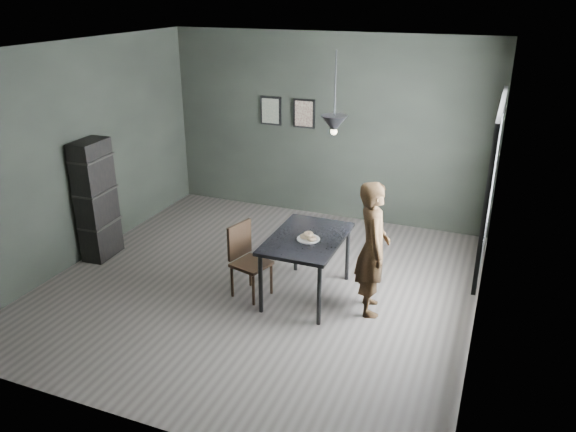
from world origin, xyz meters
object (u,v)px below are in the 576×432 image
at_px(white_plate, 308,240).
at_px(shelf_unit, 96,200).
at_px(cafe_table, 307,243).
at_px(pendant_lamp, 334,124).
at_px(wood_chair, 246,255).
at_px(woman, 373,249).

distance_m(white_plate, shelf_unit, 2.97).
distance_m(cafe_table, shelf_unit, 2.92).
relative_size(shelf_unit, pendant_lamp, 1.84).
height_order(wood_chair, pendant_lamp, pendant_lamp).
distance_m(woman, pendant_lamp, 1.40).
relative_size(white_plate, pendant_lamp, 0.27).
relative_size(cafe_table, pendant_lamp, 1.39).
bearing_deg(shelf_unit, pendant_lamp, -0.74).
relative_size(cafe_table, shelf_unit, 0.75).
xyz_separation_m(cafe_table, woman, (0.77, -0.05, 0.09)).
height_order(white_plate, wood_chair, wood_chair).
bearing_deg(white_plate, pendant_lamp, 40.35).
relative_size(woman, wood_chair, 1.74).
relative_size(wood_chair, pendant_lamp, 1.01).
xyz_separation_m(white_plate, wood_chair, (-0.71, -0.15, -0.26)).
distance_m(cafe_table, pendant_lamp, 1.41).
relative_size(wood_chair, shelf_unit, 0.55).
relative_size(white_plate, woman, 0.15).
bearing_deg(cafe_table, woman, -3.40).
height_order(white_plate, pendant_lamp, pendant_lamp).
height_order(cafe_table, shelf_unit, shelf_unit).
distance_m(wood_chair, pendant_lamp, 1.83).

